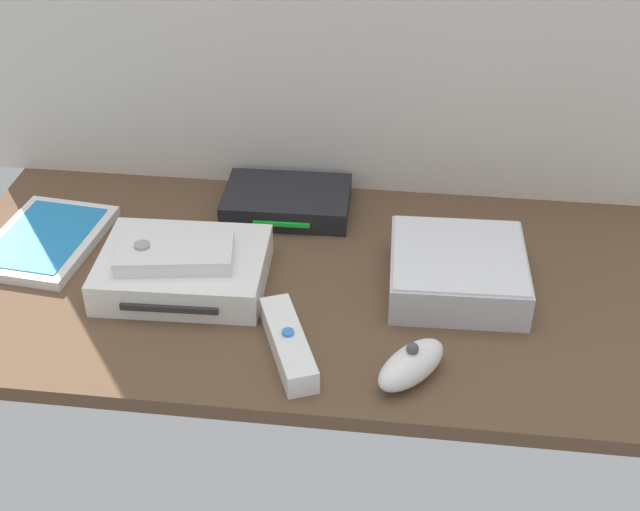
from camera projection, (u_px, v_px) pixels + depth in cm
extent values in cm
cube|color=brown|center=(320.00, 287.00, 112.34)|extent=(100.00, 48.00, 2.00)
cube|color=white|center=(184.00, 269.00, 110.16)|extent=(21.57, 16.75, 4.40)
cube|color=#2D2D2D|center=(169.00, 309.00, 103.47)|extent=(12.01, 1.03, 0.80)
cube|color=silver|center=(457.00, 271.00, 109.21)|extent=(17.57, 17.57, 5.00)
cube|color=silver|center=(459.00, 254.00, 107.69)|extent=(16.87, 16.87, 0.30)
cube|color=white|center=(46.00, 240.00, 118.19)|extent=(15.51, 20.32, 1.40)
cube|color=#2384CC|center=(45.00, 236.00, 117.74)|extent=(12.80, 17.42, 0.16)
cube|color=black|center=(287.00, 201.00, 124.73)|extent=(18.28, 12.42, 3.40)
cube|color=#19D833|center=(281.00, 224.00, 119.67)|extent=(8.01, 0.59, 0.60)
cube|color=white|center=(288.00, 344.00, 99.30)|extent=(8.90, 15.07, 3.00)
cylinder|color=#387FDB|center=(288.00, 332.00, 98.32)|extent=(1.40, 1.40, 0.40)
ellipsoid|color=white|center=(411.00, 365.00, 95.60)|extent=(9.62, 10.59, 4.00)
sphere|color=#4C4C4C|center=(413.00, 349.00, 94.22)|extent=(1.40, 1.40, 1.40)
cube|color=white|center=(175.00, 253.00, 107.55)|extent=(15.44, 10.09, 2.00)
cylinder|color=#99999E|center=(142.00, 245.00, 106.76)|extent=(2.28, 2.28, 0.40)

